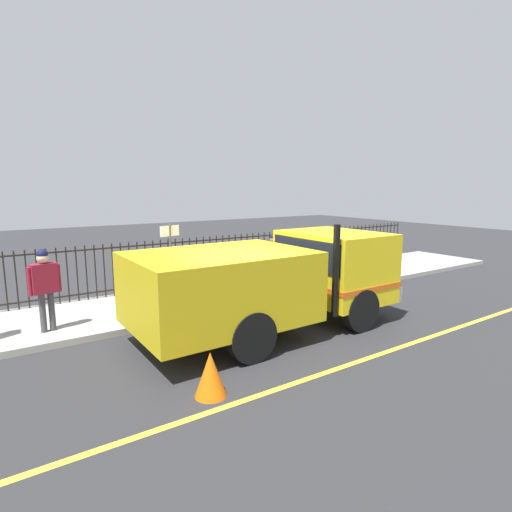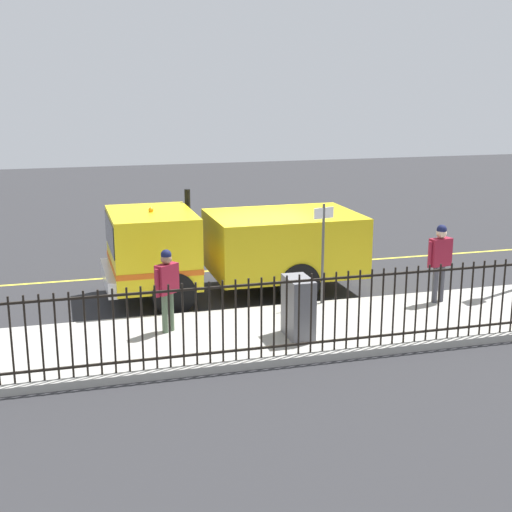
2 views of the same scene
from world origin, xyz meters
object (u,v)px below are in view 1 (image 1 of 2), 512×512
(work_truck, at_px, (281,275))
(utility_cabinet, at_px, (186,273))
(worker_standing, at_px, (273,255))
(traffic_cone, at_px, (211,374))
(street_sign, at_px, (171,259))
(pedestrian_distant, at_px, (45,281))

(work_truck, bearing_deg, utility_cabinet, -169.58)
(worker_standing, relative_size, traffic_cone, 2.36)
(street_sign, bearing_deg, utility_cabinet, -32.54)
(pedestrian_distant, bearing_deg, street_sign, 156.62)
(street_sign, bearing_deg, pedestrian_distant, 76.34)
(utility_cabinet, bearing_deg, worker_standing, -111.88)
(utility_cabinet, xyz_separation_m, street_sign, (-1.90, 1.21, 0.82))
(pedestrian_distant, bearing_deg, worker_standing, 173.28)
(worker_standing, relative_size, street_sign, 0.74)
(work_truck, xyz_separation_m, pedestrian_distant, (2.28, 4.43, -0.01))
(worker_standing, height_order, traffic_cone, worker_standing)
(worker_standing, xyz_separation_m, utility_cabinet, (0.96, 2.38, -0.43))
(work_truck, bearing_deg, pedestrian_distant, -117.71)
(work_truck, height_order, pedestrian_distant, work_truck)
(traffic_cone, bearing_deg, worker_standing, -44.88)
(traffic_cone, bearing_deg, pedestrian_distant, 22.75)
(pedestrian_distant, relative_size, traffic_cone, 2.50)
(work_truck, height_order, utility_cabinet, work_truck)
(worker_standing, distance_m, pedestrian_distant, 6.14)
(work_truck, distance_m, pedestrian_distant, 4.98)
(worker_standing, bearing_deg, utility_cabinet, -58.13)
(worker_standing, bearing_deg, work_truck, 20.63)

